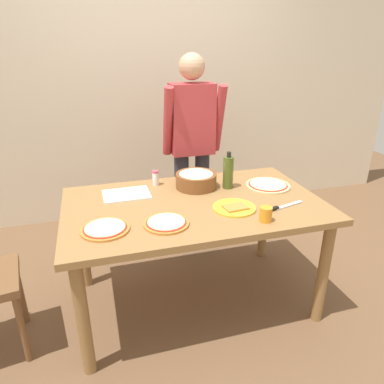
{
  "coord_description": "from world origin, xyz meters",
  "views": [
    {
      "loc": [
        -0.58,
        -1.94,
        1.68
      ],
      "look_at": [
        0.0,
        0.05,
        0.81
      ],
      "focal_mm": 33.16,
      "sensor_mm": 36.0,
      "label": 1
    }
  ],
  "objects_px": {
    "popcorn_bowl": "(196,179)",
    "cutting_board_white": "(126,194)",
    "salt_shaker": "(156,178)",
    "pizza_cooked_on_tray": "(166,223)",
    "olive_oil_bottle": "(228,172)",
    "dining_table": "(194,215)",
    "cup_orange": "(266,214)",
    "pizza_raw_on_board": "(268,185)",
    "chef_knife": "(280,207)",
    "person_cook": "(192,142)",
    "pizza_second_cooked": "(105,229)",
    "plate_with_slice": "(234,208)"
  },
  "relations": [
    {
      "from": "cup_orange",
      "to": "chef_knife",
      "type": "relative_size",
      "value": 0.3
    },
    {
      "from": "salt_shaker",
      "to": "dining_table",
      "type": "bearing_deg",
      "value": -63.87
    },
    {
      "from": "chef_knife",
      "to": "olive_oil_bottle",
      "type": "bearing_deg",
      "value": 114.67
    },
    {
      "from": "pizza_raw_on_board",
      "to": "salt_shaker",
      "type": "bearing_deg",
      "value": 161.95
    },
    {
      "from": "person_cook",
      "to": "plate_with_slice",
      "type": "relative_size",
      "value": 6.23
    },
    {
      "from": "olive_oil_bottle",
      "to": "dining_table",
      "type": "bearing_deg",
      "value": -149.68
    },
    {
      "from": "pizza_raw_on_board",
      "to": "cup_orange",
      "type": "bearing_deg",
      "value": -118.94
    },
    {
      "from": "plate_with_slice",
      "to": "dining_table",
      "type": "bearing_deg",
      "value": 142.5
    },
    {
      "from": "dining_table",
      "to": "pizza_second_cooked",
      "type": "relative_size",
      "value": 6.1
    },
    {
      "from": "pizza_second_cooked",
      "to": "person_cook",
      "type": "bearing_deg",
      "value": 51.74
    },
    {
      "from": "popcorn_bowl",
      "to": "salt_shaker",
      "type": "xyz_separation_m",
      "value": [
        -0.26,
        0.12,
        -0.01
      ]
    },
    {
      "from": "pizza_raw_on_board",
      "to": "person_cook",
      "type": "bearing_deg",
      "value": 119.58
    },
    {
      "from": "person_cook",
      "to": "cup_orange",
      "type": "height_order",
      "value": "person_cook"
    },
    {
      "from": "salt_shaker",
      "to": "cutting_board_white",
      "type": "height_order",
      "value": "salt_shaker"
    },
    {
      "from": "dining_table",
      "to": "olive_oil_bottle",
      "type": "height_order",
      "value": "olive_oil_bottle"
    },
    {
      "from": "olive_oil_bottle",
      "to": "cutting_board_white",
      "type": "relative_size",
      "value": 0.85
    },
    {
      "from": "olive_oil_bottle",
      "to": "pizza_second_cooked",
      "type": "bearing_deg",
      "value": -155.78
    },
    {
      "from": "dining_table",
      "to": "plate_with_slice",
      "type": "distance_m",
      "value": 0.28
    },
    {
      "from": "person_cook",
      "to": "olive_oil_bottle",
      "type": "bearing_deg",
      "value": -81.76
    },
    {
      "from": "popcorn_bowl",
      "to": "person_cook",
      "type": "bearing_deg",
      "value": 76.78
    },
    {
      "from": "olive_oil_bottle",
      "to": "cutting_board_white",
      "type": "height_order",
      "value": "olive_oil_bottle"
    },
    {
      "from": "plate_with_slice",
      "to": "cutting_board_white",
      "type": "bearing_deg",
      "value": 147.15
    },
    {
      "from": "pizza_cooked_on_tray",
      "to": "olive_oil_bottle",
      "type": "distance_m",
      "value": 0.67
    },
    {
      "from": "pizza_second_cooked",
      "to": "chef_knife",
      "type": "distance_m",
      "value": 1.03
    },
    {
      "from": "cup_orange",
      "to": "popcorn_bowl",
      "type": "bearing_deg",
      "value": 110.87
    },
    {
      "from": "popcorn_bowl",
      "to": "salt_shaker",
      "type": "height_order",
      "value": "popcorn_bowl"
    },
    {
      "from": "dining_table",
      "to": "olive_oil_bottle",
      "type": "relative_size",
      "value": 6.25
    },
    {
      "from": "person_cook",
      "to": "pizza_cooked_on_tray",
      "type": "bearing_deg",
      "value": -113.69
    },
    {
      "from": "dining_table",
      "to": "cup_orange",
      "type": "bearing_deg",
      "value": -48.8
    },
    {
      "from": "pizza_raw_on_board",
      "to": "plate_with_slice",
      "type": "height_order",
      "value": "plate_with_slice"
    },
    {
      "from": "cup_orange",
      "to": "salt_shaker",
      "type": "bearing_deg",
      "value": 124.29
    },
    {
      "from": "dining_table",
      "to": "salt_shaker",
      "type": "xyz_separation_m",
      "value": [
        -0.18,
        0.36,
        0.14
      ]
    },
    {
      "from": "chef_knife",
      "to": "pizza_second_cooked",
      "type": "bearing_deg",
      "value": 179.1
    },
    {
      "from": "plate_with_slice",
      "to": "chef_knife",
      "type": "bearing_deg",
      "value": -14.74
    },
    {
      "from": "popcorn_bowl",
      "to": "cutting_board_white",
      "type": "relative_size",
      "value": 0.93
    },
    {
      "from": "salt_shaker",
      "to": "plate_with_slice",
      "type": "bearing_deg",
      "value": -53.53
    },
    {
      "from": "pizza_cooked_on_tray",
      "to": "olive_oil_bottle",
      "type": "height_order",
      "value": "olive_oil_bottle"
    },
    {
      "from": "pizza_raw_on_board",
      "to": "olive_oil_bottle",
      "type": "height_order",
      "value": "olive_oil_bottle"
    },
    {
      "from": "dining_table",
      "to": "popcorn_bowl",
      "type": "bearing_deg",
      "value": 70.64
    },
    {
      "from": "pizza_second_cooked",
      "to": "olive_oil_bottle",
      "type": "bearing_deg",
      "value": 24.22
    },
    {
      "from": "olive_oil_bottle",
      "to": "popcorn_bowl",
      "type": "bearing_deg",
      "value": 161.55
    },
    {
      "from": "cup_orange",
      "to": "chef_knife",
      "type": "xyz_separation_m",
      "value": [
        0.16,
        0.13,
        -0.04
      ]
    },
    {
      "from": "popcorn_bowl",
      "to": "olive_oil_bottle",
      "type": "xyz_separation_m",
      "value": [
        0.21,
        -0.07,
        0.05
      ]
    },
    {
      "from": "pizza_raw_on_board",
      "to": "cup_orange",
      "type": "relative_size",
      "value": 3.6
    },
    {
      "from": "dining_table",
      "to": "cup_orange",
      "type": "height_order",
      "value": "cup_orange"
    },
    {
      "from": "pizza_cooked_on_tray",
      "to": "pizza_second_cooked",
      "type": "relative_size",
      "value": 0.96
    },
    {
      "from": "plate_with_slice",
      "to": "olive_oil_bottle",
      "type": "bearing_deg",
      "value": 75.47
    },
    {
      "from": "person_cook",
      "to": "chef_knife",
      "type": "distance_m",
      "value": 1.03
    },
    {
      "from": "plate_with_slice",
      "to": "popcorn_bowl",
      "type": "distance_m",
      "value": 0.42
    },
    {
      "from": "person_cook",
      "to": "cup_orange",
      "type": "relative_size",
      "value": 19.06
    }
  ]
}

